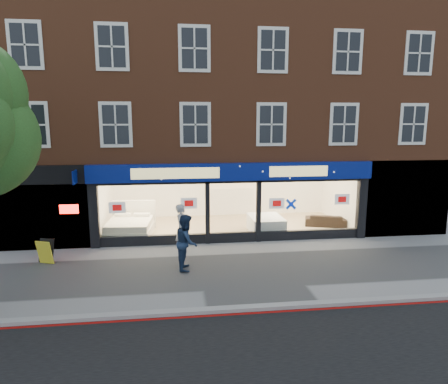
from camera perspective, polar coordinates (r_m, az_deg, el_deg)
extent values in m
plane|color=gray|center=(13.79, 3.20, -10.95)|extent=(120.00, 120.00, 0.00)
cube|color=#8C0A07|center=(11.02, 6.21, -16.72)|extent=(60.00, 0.10, 0.01)
cube|color=gray|center=(11.17, 5.97, -16.02)|extent=(60.00, 0.25, 0.12)
cube|color=tan|center=(18.70, 0.31, -4.99)|extent=(11.00, 4.50, 0.10)
cube|color=brown|center=(19.83, -0.35, 15.14)|extent=(19.00, 8.00, 6.70)
cube|color=#2D2D30|center=(20.42, -0.36, 24.98)|extent=(19.00, 8.00, 0.30)
cube|color=navy|center=(15.82, 1.44, 2.90)|extent=(11.40, 0.28, 0.70)
cube|color=black|center=(16.59, 1.29, -6.46)|extent=(11.00, 0.18, 0.40)
cube|color=black|center=(16.41, -18.06, -3.20)|extent=(0.35, 0.30, 2.60)
cube|color=black|center=(17.92, 19.01, -2.14)|extent=(0.35, 0.30, 2.60)
cube|color=white|center=(16.05, -10.21, -2.59)|extent=(4.20, 0.02, 2.10)
cube|color=white|center=(16.98, 12.27, -1.96)|extent=(4.20, 0.02, 2.10)
cube|color=white|center=(16.51, 1.22, -3.14)|extent=(1.80, 0.02, 2.10)
cube|color=silver|center=(20.60, -0.50, 0.02)|extent=(11.00, 0.20, 2.60)
cube|color=#FFEAC6|center=(18.19, 0.32, 2.78)|extent=(11.00, 4.50, 0.12)
cube|color=black|center=(17.10, -24.90, -1.92)|extent=(3.80, 0.60, 3.30)
cube|color=#FF140C|center=(16.45, -21.26, -2.30)|extent=(0.70, 0.04, 0.35)
cube|color=black|center=(18.94, 24.32, -0.76)|extent=(4.00, 0.40, 3.30)
cube|color=white|center=(17.59, -13.32, -5.46)|extent=(2.02, 2.31, 0.38)
cube|color=white|center=(17.51, -13.36, -4.43)|extent=(1.94, 2.22, 0.27)
cube|color=white|center=(18.57, -12.73, -3.13)|extent=(1.94, 0.28, 1.30)
cube|color=white|center=(18.28, -14.19, -3.19)|extent=(0.73, 0.40, 0.13)
cube|color=white|center=(18.13, -11.67, -3.20)|extent=(0.73, 0.40, 0.13)
cube|color=brown|center=(19.41, -13.04, -3.69)|extent=(0.53, 0.53, 0.55)
cube|color=white|center=(17.75, 5.99, -5.34)|extent=(1.42, 1.78, 0.23)
cube|color=white|center=(17.69, 6.01, -4.62)|extent=(1.42, 1.78, 0.23)
cube|color=white|center=(17.63, 6.02, -3.89)|extent=(1.42, 1.78, 0.23)
imported|color=black|center=(19.20, 14.32, -3.91)|extent=(2.01, 1.30, 0.55)
cube|color=yellow|center=(15.47, -24.14, -7.77)|extent=(0.65, 0.53, 0.86)
imported|color=#A5A8AD|center=(15.10, -6.02, -5.28)|extent=(0.69, 0.82, 1.90)
imported|color=#182845|center=(13.56, -5.36, -7.12)|extent=(0.80, 0.98, 1.89)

